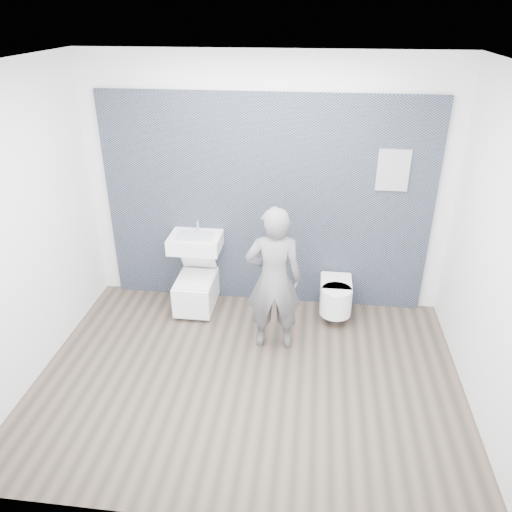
# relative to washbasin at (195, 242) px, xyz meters

# --- Properties ---
(ground) EXTENTS (4.00, 4.00, 0.00)m
(ground) POSITION_rel_washbasin_xyz_m (0.76, -1.23, -0.81)
(ground) COLOR brown
(ground) RESTS_ON ground
(room_shell) EXTENTS (4.00, 4.00, 4.00)m
(room_shell) POSITION_rel_washbasin_xyz_m (0.76, -1.23, 0.93)
(room_shell) COLOR white
(room_shell) RESTS_ON ground
(tile_wall) EXTENTS (3.60, 0.06, 2.40)m
(tile_wall) POSITION_rel_washbasin_xyz_m (0.76, 0.24, -0.81)
(tile_wall) COLOR black
(tile_wall) RESTS_ON ground
(washbasin) EXTENTS (0.57, 0.43, 0.43)m
(washbasin) POSITION_rel_washbasin_xyz_m (0.00, 0.00, 0.00)
(washbasin) COLOR white
(washbasin) RESTS_ON ground
(toilet_square) EXTENTS (0.42, 0.61, 0.76)m
(toilet_square) POSITION_rel_washbasin_xyz_m (0.00, -0.09, -0.57)
(toilet_square) COLOR white
(toilet_square) RESTS_ON ground
(toilet_rounded) EXTENTS (0.35, 0.59, 0.32)m
(toilet_rounded) POSITION_rel_washbasin_xyz_m (1.59, -0.08, -0.53)
(toilet_rounded) COLOR white
(toilet_rounded) RESTS_ON ground
(info_placard) EXTENTS (0.33, 0.03, 0.44)m
(info_placard) POSITION_rel_washbasin_xyz_m (2.08, 0.20, -0.81)
(info_placard) COLOR silver
(info_placard) RESTS_ON ground
(visitor) EXTENTS (0.60, 0.43, 1.53)m
(visitor) POSITION_rel_washbasin_xyz_m (0.94, -0.66, -0.05)
(visitor) COLOR slate
(visitor) RESTS_ON ground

